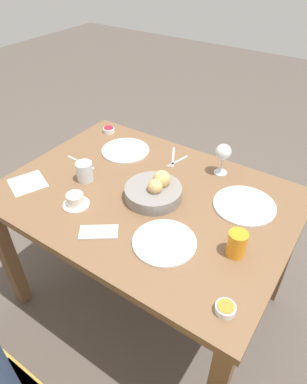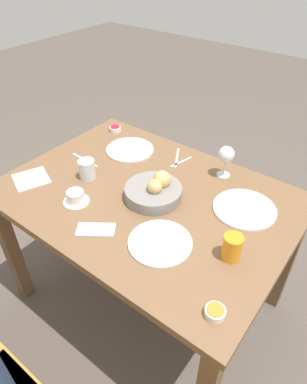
{
  "view_description": "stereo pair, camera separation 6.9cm",
  "coord_description": "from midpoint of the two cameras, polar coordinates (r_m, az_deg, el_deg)",
  "views": [
    {
      "loc": [
        -0.69,
        0.97,
        1.71
      ],
      "look_at": [
        -0.04,
        -0.0,
        0.79
      ],
      "focal_mm": 32.0,
      "sensor_mm": 36.0,
      "label": 1
    },
    {
      "loc": [
        -0.75,
        0.92,
        1.71
      ],
      "look_at": [
        -0.04,
        -0.0,
        0.79
      ],
      "focal_mm": 32.0,
      "sensor_mm": 36.0,
      "label": 2
    }
  ],
  "objects": [
    {
      "name": "plate_near_right",
      "position": [
        1.83,
        -2.85,
        7.05
      ],
      "size": [
        0.25,
        0.25,
        0.01
      ],
      "color": "white",
      "rests_on": "dining_table"
    },
    {
      "name": "bread_basket",
      "position": [
        1.48,
        1.52,
        0.21
      ],
      "size": [
        0.25,
        0.25,
        0.12
      ],
      "color": "gray",
      "rests_on": "dining_table"
    },
    {
      "name": "jam_bowl_honey",
      "position": [
        1.13,
        12.06,
        -19.03
      ],
      "size": [
        0.07,
        0.07,
        0.03
      ],
      "color": "white",
      "rests_on": "dining_table"
    },
    {
      "name": "fork_silver",
      "position": [
        1.77,
        -10.28,
        5.26
      ],
      "size": [
        0.19,
        0.02,
        0.0
      ],
      "color": "#B7B7BC",
      "rests_on": "dining_table"
    },
    {
      "name": "dining_table",
      "position": [
        1.59,
        0.13,
        -3.28
      ],
      "size": [
        1.28,
        0.92,
        0.76
      ],
      "color": "brown",
      "rests_on": "ground_plane"
    },
    {
      "name": "water_tumbler",
      "position": [
        1.62,
        -9.81,
        3.74
      ],
      "size": [
        0.08,
        0.08,
        0.09
      ],
      "color": "silver",
      "rests_on": "dining_table"
    },
    {
      "name": "plate_near_left",
      "position": [
        1.5,
        16.22,
        -2.74
      ],
      "size": [
        0.26,
        0.26,
        0.01
      ],
      "color": "white",
      "rests_on": "dining_table"
    },
    {
      "name": "coffee_cup",
      "position": [
        1.49,
        -11.54,
        -0.94
      ],
      "size": [
        0.11,
        0.11,
        0.06
      ],
      "color": "white",
      "rests_on": "dining_table"
    },
    {
      "name": "plate_far_center",
      "position": [
        1.3,
        2.65,
        -8.47
      ],
      "size": [
        0.24,
        0.24,
        0.01
      ],
      "color": "white",
      "rests_on": "dining_table"
    },
    {
      "name": "juice_glass",
      "position": [
        1.26,
        14.53,
        -8.95
      ],
      "size": [
        0.07,
        0.07,
        0.1
      ],
      "color": "orange",
      "rests_on": "dining_table"
    },
    {
      "name": "jam_bowl_berry",
      "position": [
        2.02,
        -5.41,
        10.45
      ],
      "size": [
        0.07,
        0.07,
        0.03
      ],
      "color": "white",
      "rests_on": "dining_table"
    },
    {
      "name": "napkin",
      "position": [
        1.7,
        -18.63,
        2.08
      ],
      "size": [
        0.2,
        0.2,
        0.0
      ],
      "color": "white",
      "rests_on": "dining_table"
    },
    {
      "name": "ground_plane",
      "position": [
        2.08,
        0.1,
        -16.89
      ],
      "size": [
        10.0,
        10.0,
        0.0
      ],
      "primitive_type": "plane",
      "color": "#564C44"
    },
    {
      "name": "cell_phone",
      "position": [
        1.36,
        -8.14,
        -6.28
      ],
      "size": [
        0.17,
        0.15,
        0.01
      ],
      "color": "silver",
      "rests_on": "dining_table"
    },
    {
      "name": "wine_glass",
      "position": [
        1.62,
        13.24,
        5.96
      ],
      "size": [
        0.08,
        0.08,
        0.16
      ],
      "color": "silver",
      "rests_on": "dining_table"
    },
    {
      "name": "spoon_coffee",
      "position": [
        1.74,
        5.77,
        5.0
      ],
      "size": [
        0.04,
        0.14,
        0.0
      ],
      "color": "#B7B7BC",
      "rests_on": "dining_table"
    },
    {
      "name": "knife_silver",
      "position": [
        1.77,
        5.06,
        5.71
      ],
      "size": [
        0.1,
        0.17,
        0.0
      ],
      "color": "#B7B7BC",
      "rests_on": "dining_table"
    }
  ]
}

